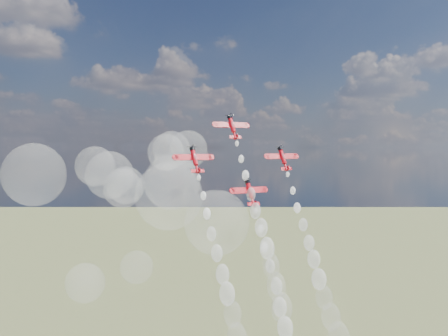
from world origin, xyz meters
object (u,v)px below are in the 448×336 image
object	(u,v)px
plane_left	(195,159)
plane_right	(283,158)
plane_lead	(232,127)
plane_slot	(250,192)

from	to	relation	value
plane_left	plane_right	distance (m)	32.01
plane_lead	plane_slot	xyz separation A→B (m)	(0.00, -10.25, -19.93)
plane_left	plane_slot	size ratio (longest dim) A/B	1.00
plane_right	plane_left	bearing A→B (deg)	180.00
plane_lead	plane_left	bearing A→B (deg)	-162.25
plane_lead	plane_left	size ratio (longest dim) A/B	1.00
plane_lead	plane_left	distance (m)	19.54
plane_slot	plane_left	bearing A→B (deg)	162.25
plane_lead	plane_slot	bearing A→B (deg)	-90.00
plane_right	plane_slot	xyz separation A→B (m)	(-16.01, -5.12, -9.97)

